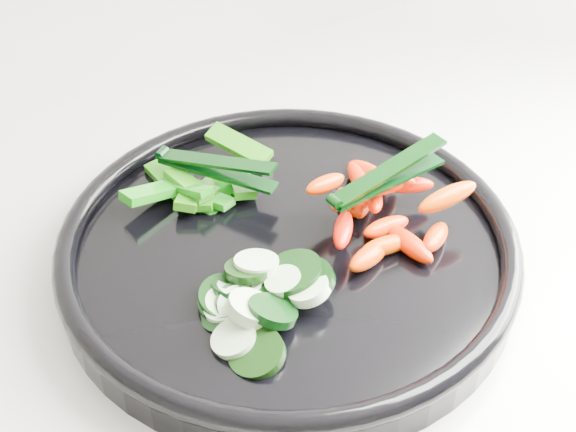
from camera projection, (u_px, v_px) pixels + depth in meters
veggie_tray at (288, 248)px, 0.65m from camera, size 0.47×0.47×0.04m
cucumber_pile at (252, 298)px, 0.59m from camera, size 0.12×0.12×0.04m
carrot_pile at (382, 207)px, 0.66m from camera, size 0.14×0.15×0.05m
pepper_pile at (204, 183)px, 0.70m from camera, size 0.15×0.10×0.04m
tong_carrot at (385, 177)px, 0.64m from camera, size 0.11×0.02×0.02m
tong_pepper at (213, 166)px, 0.69m from camera, size 0.07×0.10×0.02m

